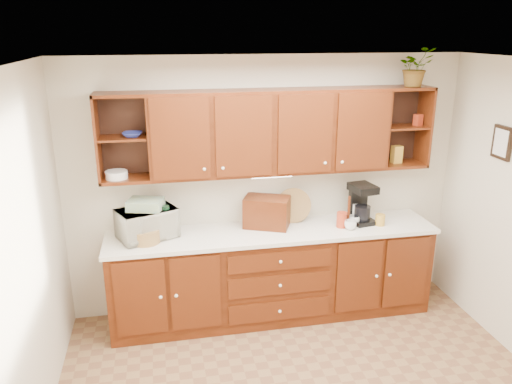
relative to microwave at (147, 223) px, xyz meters
name	(u,v)px	position (x,y,z in m)	size (l,w,h in m)	color
ceiling	(330,67)	(1.21, -1.49, 1.52)	(4.00, 4.00, 0.00)	white
back_wall	(267,186)	(1.21, 0.26, 0.22)	(4.00, 4.00, 0.00)	beige
left_wall	(11,288)	(-0.79, -1.49, 0.22)	(3.50, 3.50, 0.00)	beige
base_cabinets	(272,274)	(1.21, -0.04, -0.63)	(3.20, 0.60, 0.90)	#3B1706
countertop	(273,232)	(1.21, -0.05, -0.16)	(3.24, 0.64, 0.04)	white
upper_cabinets	(272,132)	(1.22, 0.10, 0.81)	(3.20, 0.33, 0.80)	#3B1706
undercabinet_light	(272,176)	(1.21, 0.04, 0.39)	(0.40, 0.05, 0.03)	white
framed_picture	(502,143)	(3.19, -0.59, 0.77)	(0.03, 0.24, 0.30)	black
wicker_basket	(146,236)	(-0.02, -0.11, -0.08)	(0.26, 0.26, 0.13)	#9B6F40
microwave	(147,223)	(0.00, 0.00, 0.00)	(0.52, 0.35, 0.29)	beige
towel_stack	(146,204)	(0.00, 0.00, 0.19)	(0.31, 0.23, 0.09)	#B8BE59
wine_bottle	(166,222)	(0.18, -0.04, 0.02)	(0.07, 0.07, 0.32)	black
woven_tray	(293,221)	(1.46, 0.13, -0.13)	(0.36, 0.36, 0.02)	#9B6F40
bread_box	(267,212)	(1.17, 0.06, 0.01)	(0.44, 0.27, 0.31)	#3B1706
mug_tree	(348,222)	(1.96, -0.10, -0.09)	(0.30, 0.29, 0.32)	#3B1706
canister_red	(342,220)	(1.89, -0.10, -0.07)	(0.10, 0.10, 0.15)	#AE3419
canister_white	(356,213)	(2.10, 0.02, -0.06)	(0.08, 0.08, 0.18)	white
canister_yellow	(380,220)	(2.29, -0.13, -0.09)	(0.10, 0.10, 0.11)	gold
coffee_maker	(361,204)	(2.14, 0.01, 0.05)	(0.26, 0.31, 0.40)	black
bowl_stack	(132,135)	(-0.07, 0.06, 0.84)	(0.18, 0.18, 0.04)	navy
plate_stack	(116,175)	(-0.24, 0.07, 0.47)	(0.20, 0.20, 0.07)	white
pantry_box_yellow	(397,154)	(2.52, 0.09, 0.52)	(0.10, 0.08, 0.18)	gold
pantry_box_red	(418,120)	(2.72, 0.08, 0.87)	(0.08, 0.07, 0.11)	#AE3419
potted_plant	(415,67)	(2.62, 0.05, 1.39)	(0.33, 0.29, 0.37)	#999999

